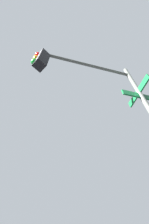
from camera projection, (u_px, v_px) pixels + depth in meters
traffic_signal_near at (100, 92)px, 3.51m from camera, size 2.08×3.06×6.41m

